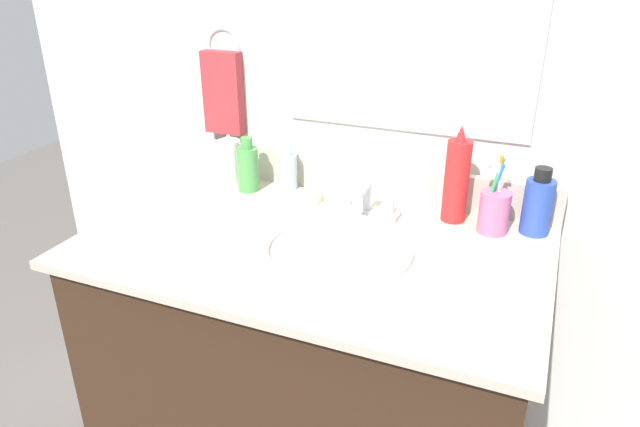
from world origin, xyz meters
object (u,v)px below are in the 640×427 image
object	(u,v)px
hand_towel	(223,93)
bottle_toner_green	(248,167)
bottle_lotion_white	(230,161)
bottle_spray_red	(457,180)
bottle_shampoo_blue	(538,205)
soap_bar	(308,197)
faucet	(365,204)
bottle_gel_clear	(288,172)
cup_pink	(494,210)

from	to	relation	value
hand_towel	bottle_toner_green	world-z (taller)	hand_towel
hand_towel	bottle_lotion_white	xyz separation A→B (m)	(0.06, -0.08, -0.16)
bottle_toner_green	bottle_spray_red	bearing A→B (deg)	2.54
bottle_shampoo_blue	bottle_spray_red	distance (m)	0.18
bottle_toner_green	bottle_lotion_white	bearing A→B (deg)	158.03
bottle_toner_green	soap_bar	size ratio (longest dim) A/B	2.22
bottle_shampoo_blue	bottle_toner_green	bearing A→B (deg)	-177.84
hand_towel	soap_bar	size ratio (longest dim) A/B	3.44
bottle_shampoo_blue	soap_bar	size ratio (longest dim) A/B	2.39
faucet	soap_bar	world-z (taller)	faucet
hand_towel	soap_bar	distance (m)	0.38
faucet	bottle_gel_clear	bearing A→B (deg)	164.54
bottle_spray_red	soap_bar	world-z (taller)	bottle_spray_red
bottle_shampoo_blue	soap_bar	bearing A→B (deg)	-176.07
hand_towel	bottle_lotion_white	distance (m)	0.19
hand_towel	bottle_gel_clear	size ratio (longest dim) A/B	1.83
bottle_lotion_white	cup_pink	world-z (taller)	cup_pink
bottle_toner_green	cup_pink	world-z (taller)	cup_pink
bottle_gel_clear	cup_pink	xyz separation A→B (m)	(0.52, -0.04, 0.00)
hand_towel	bottle_spray_red	size ratio (longest dim) A/B	0.97
bottle_gel_clear	bottle_toner_green	distance (m)	0.10
bottle_gel_clear	cup_pink	size ratio (longest dim) A/B	0.66
faucet	bottle_spray_red	distance (m)	0.22
cup_pink	hand_towel	bearing A→B (deg)	171.49
soap_bar	bottle_toner_green	bearing A→B (deg)	176.72
bottle_lotion_white	bottle_shampoo_blue	xyz separation A→B (m)	(0.78, -0.00, 0.01)
hand_towel	soap_bar	xyz separation A→B (m)	(0.30, -0.12, -0.21)
cup_pink	soap_bar	xyz separation A→B (m)	(-0.45, -0.01, -0.04)
hand_towel	cup_pink	xyz separation A→B (m)	(0.75, -0.11, -0.17)
soap_bar	cup_pink	bearing A→B (deg)	0.82
bottle_gel_clear	faucet	bearing A→B (deg)	-15.46
bottle_gel_clear	bottle_toner_green	size ratio (longest dim) A/B	0.85
faucet	cup_pink	bearing A→B (deg)	4.91
bottle_gel_clear	bottle_spray_red	bearing A→B (deg)	-1.62
hand_towel	bottle_gel_clear	xyz separation A→B (m)	(0.22, -0.07, -0.17)
bottle_shampoo_blue	bottle_toner_green	size ratio (longest dim) A/B	1.08
bottle_toner_green	bottle_shampoo_blue	bearing A→B (deg)	2.16
bottle_lotion_white	bottle_spray_red	world-z (taller)	bottle_spray_red
hand_towel	soap_bar	bearing A→B (deg)	-21.46
hand_towel	bottle_shampoo_blue	bearing A→B (deg)	-5.57
bottle_lotion_white	bottle_shampoo_blue	world-z (taller)	bottle_shampoo_blue
bottle_shampoo_blue	soap_bar	xyz separation A→B (m)	(-0.53, -0.04, -0.06)
hand_towel	bottle_spray_red	xyz separation A→B (m)	(0.65, -0.08, -0.12)
hand_towel	bottle_gel_clear	world-z (taller)	hand_towel
bottle_shampoo_blue	bottle_toner_green	world-z (taller)	bottle_shampoo_blue
faucet	bottle_spray_red	world-z (taller)	bottle_spray_red
bottle_gel_clear	hand_towel	bearing A→B (deg)	162.10
bottle_gel_clear	soap_bar	world-z (taller)	bottle_gel_clear
bottle_lotion_white	bottle_toner_green	bearing A→B (deg)	-21.97
bottle_lotion_white	bottle_shampoo_blue	bearing A→B (deg)	-0.13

